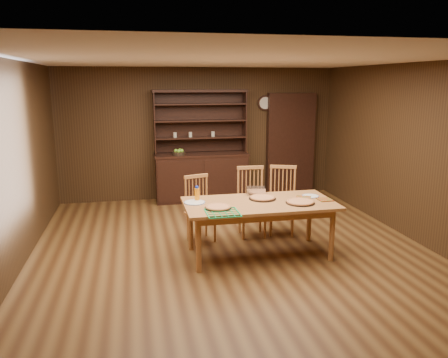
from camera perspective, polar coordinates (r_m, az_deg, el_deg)
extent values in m
plane|color=brown|center=(6.24, 1.04, -9.25)|extent=(6.00, 6.00, 0.00)
plane|color=white|center=(5.80, 1.14, 15.35)|extent=(6.00, 6.00, 0.00)
plane|color=#392512|center=(8.80, -3.27, 5.91)|extent=(5.50, 0.00, 5.50)
plane|color=#392512|center=(3.12, 13.51, -6.89)|extent=(5.50, 0.00, 5.50)
plane|color=#392512|center=(5.92, -25.85, 1.39)|extent=(0.00, 6.00, 6.00)
plane|color=#392512|center=(7.02, 23.59, 3.17)|extent=(0.00, 6.00, 6.00)
cube|color=black|center=(8.69, -2.95, 0.14)|extent=(1.80, 0.50, 0.90)
cube|color=black|center=(8.60, -2.98, 3.20)|extent=(1.84, 0.52, 0.04)
cube|color=black|center=(8.75, -3.26, 7.51)|extent=(1.80, 0.02, 1.20)
cube|color=black|center=(8.51, -9.09, 7.24)|extent=(0.02, 0.32, 1.20)
cube|color=black|center=(8.78, 2.69, 7.54)|extent=(0.02, 0.32, 1.20)
cube|color=black|center=(8.57, -3.16, 11.43)|extent=(1.84, 0.34, 0.05)
cylinder|color=#ADA993|center=(8.56, -6.42, 5.75)|extent=(0.07, 0.07, 0.10)
cylinder|color=#ADA993|center=(8.60, -4.42, 5.81)|extent=(0.07, 0.07, 0.10)
cube|color=black|center=(9.21, 8.65, 4.51)|extent=(1.00, 0.18, 2.10)
cylinder|color=black|center=(9.01, 5.37, 9.86)|extent=(0.30, 0.04, 0.30)
cylinder|color=beige|center=(8.99, 5.41, 9.85)|extent=(0.24, 0.01, 0.24)
cube|color=#A26738|center=(5.85, 4.65, -3.22)|extent=(2.01, 1.00, 0.04)
cylinder|color=#A26738|center=(5.44, -3.34, -8.62)|extent=(0.07, 0.07, 0.71)
cylinder|color=#A26738|center=(6.15, -4.40, -6.09)|extent=(0.07, 0.07, 0.71)
cylinder|color=#A26738|center=(5.94, 13.92, -7.13)|extent=(0.07, 0.07, 0.71)
cylinder|color=#A26738|center=(6.59, 11.07, -4.99)|extent=(0.07, 0.07, 0.71)
cube|color=#B9803F|center=(6.46, -3.00, -4.64)|extent=(0.49, 0.48, 0.04)
cylinder|color=#B9803F|center=(6.34, -3.65, -7.02)|extent=(0.03, 0.03, 0.39)
cylinder|color=#B9803F|center=(6.59, -4.72, -6.28)|extent=(0.03, 0.03, 0.39)
cylinder|color=#B9803F|center=(6.47, -1.19, -6.59)|extent=(0.03, 0.03, 0.39)
cylinder|color=#B9803F|center=(6.71, -2.33, -5.89)|extent=(0.03, 0.03, 0.39)
cube|color=#B9803F|center=(6.46, -3.68, 0.36)|extent=(0.38, 0.15, 0.05)
cube|color=#B9803F|center=(6.67, 3.71, -3.77)|extent=(0.46, 0.44, 0.04)
cylinder|color=#B9803F|center=(6.56, 2.55, -6.16)|extent=(0.04, 0.04, 0.43)
cylinder|color=#B9803F|center=(6.85, 2.04, -5.34)|extent=(0.04, 0.04, 0.43)
cylinder|color=#B9803F|center=(6.63, 5.38, -6.00)|extent=(0.04, 0.04, 0.43)
cylinder|color=#B9803F|center=(6.92, 4.75, -5.20)|extent=(0.04, 0.04, 0.43)
cube|color=#B9803F|center=(6.69, 3.46, 1.50)|extent=(0.42, 0.06, 0.05)
cube|color=#B9803F|center=(6.82, 7.59, -3.52)|extent=(0.54, 0.53, 0.04)
cylinder|color=#B9803F|center=(6.74, 6.12, -5.73)|extent=(0.04, 0.04, 0.42)
cylinder|color=#B9803F|center=(7.03, 6.20, -4.95)|extent=(0.04, 0.04, 0.42)
cylinder|color=#B9803F|center=(6.74, 8.93, -5.81)|extent=(0.04, 0.04, 0.42)
cylinder|color=#B9803F|center=(7.03, 8.89, -5.02)|extent=(0.04, 0.04, 0.42)
cube|color=#B9803F|center=(6.85, 7.74, 1.59)|extent=(0.40, 0.17, 0.05)
cylinder|color=black|center=(5.54, -0.78, -3.82)|extent=(0.34, 0.34, 0.01)
cylinder|color=tan|center=(5.54, -0.79, -3.67)|extent=(0.31, 0.31, 0.02)
torus|color=#B97642|center=(5.54, -0.79, -3.67)|extent=(0.32, 0.32, 0.03)
cylinder|color=black|center=(5.87, 9.92, -3.08)|extent=(0.38, 0.38, 0.01)
cylinder|color=tan|center=(5.86, 9.92, -2.94)|extent=(0.35, 0.35, 0.02)
torus|color=#B97642|center=(5.86, 9.92, -2.94)|extent=(0.36, 0.36, 0.03)
cylinder|color=black|center=(6.01, 5.04, -2.57)|extent=(0.37, 0.37, 0.01)
cylinder|color=tan|center=(6.00, 5.04, -2.43)|extent=(0.34, 0.34, 0.02)
torus|color=#B97642|center=(6.00, 5.04, -2.43)|extent=(0.34, 0.34, 0.03)
cylinder|color=white|center=(5.80, -3.86, -3.08)|extent=(0.28, 0.28, 0.01)
torus|color=#3657A3|center=(5.80, -3.86, -3.05)|extent=(0.28, 0.28, 0.01)
cylinder|color=white|center=(6.22, 11.21, -2.22)|extent=(0.23, 0.23, 0.01)
torus|color=#3657A3|center=(6.22, 11.21, -2.19)|extent=(0.24, 0.24, 0.01)
cube|color=silver|center=(6.23, 4.17, -1.55)|extent=(0.29, 0.24, 0.11)
cylinder|color=orange|center=(5.88, -3.54, -2.05)|extent=(0.07, 0.07, 0.17)
cylinder|color=#162FB5|center=(5.85, -3.55, -1.08)|extent=(0.04, 0.04, 0.03)
cube|color=red|center=(6.08, 13.03, -2.64)|extent=(0.19, 0.19, 0.01)
cube|color=red|center=(6.11, 10.33, -2.45)|extent=(0.27, 0.27, 0.02)
cylinder|color=black|center=(8.49, -5.96, 3.36)|extent=(0.26, 0.26, 0.06)
sphere|color=#80B831|center=(8.47, -6.31, 3.68)|extent=(0.08, 0.08, 0.08)
sphere|color=#80B831|center=(8.51, -5.79, 3.73)|extent=(0.08, 0.08, 0.08)
sphere|color=#80B831|center=(8.43, -5.93, 3.64)|extent=(0.08, 0.08, 0.08)
sphere|color=#80B831|center=(8.46, -5.55, 3.69)|extent=(0.08, 0.08, 0.08)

